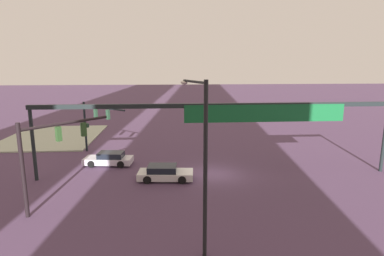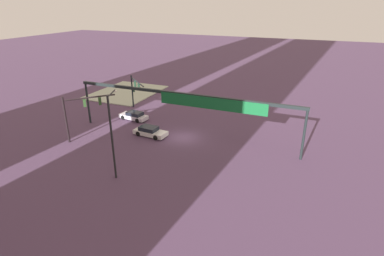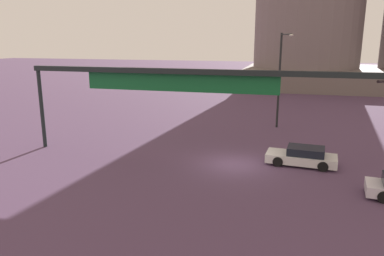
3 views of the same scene
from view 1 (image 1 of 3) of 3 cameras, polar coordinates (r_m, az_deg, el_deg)
name	(u,v)px [view 1 (image 1 of 3)]	position (r m, az deg, el deg)	size (l,w,h in m)	color
ground_plane	(215,174)	(27.04, 4.12, -8.25)	(236.89, 236.89, 0.00)	#4E3652
sidewalk_corner	(53,137)	(43.53, -23.90, -1.49)	(10.98, 13.87, 0.15)	#A9B29B
traffic_signal_near_corner	(94,118)	(33.45, -17.28, 1.70)	(4.92, 4.62, 5.30)	black
traffic_signal_opposite_side	(48,147)	(21.62, -24.67, -3.17)	(4.31, 4.70, 5.84)	black
streetlamp_curved_arm	(202,156)	(14.64, 1.89, -5.15)	(1.18, 2.70, 8.48)	black
overhead_sign_gantry	(228,113)	(25.44, 6.62, 2.72)	(29.33, 0.43, 6.06)	black
sedan_car_approaching	(109,159)	(30.03, -14.79, -5.43)	(4.49, 2.17, 1.21)	silver
sedan_car_waiting_far	(165,173)	(25.50, -4.97, -8.14)	(4.51, 2.18, 1.21)	silver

